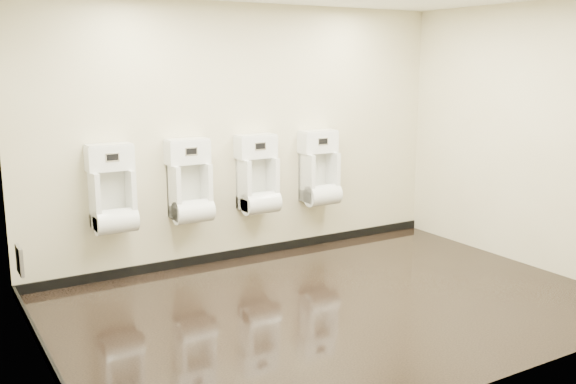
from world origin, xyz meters
name	(u,v)px	position (x,y,z in m)	size (l,w,h in m)	color
ground	(335,305)	(0.00, 0.00, 0.00)	(5.00, 3.50, 0.00)	black
back_wall	(245,134)	(0.00, 1.75, 1.40)	(5.00, 0.02, 2.80)	beige
front_wall	(494,186)	(0.00, -1.75, 1.40)	(5.00, 0.02, 2.80)	beige
left_wall	(34,180)	(-2.50, 0.00, 1.40)	(0.02, 3.50, 2.80)	beige
right_wall	(529,136)	(2.50, 0.00, 1.40)	(0.02, 3.50, 2.80)	beige
tile_overlay_left	(34,180)	(-2.50, 0.00, 1.40)	(0.01, 3.50, 2.80)	silver
skirting_back	(248,252)	(0.00, 1.74, 0.05)	(5.00, 0.02, 0.10)	black
skirting_left	(50,364)	(-2.49, 0.00, 0.05)	(0.02, 3.50, 0.10)	black
access_panel	(20,260)	(-2.48, 1.20, 0.50)	(0.04, 0.25, 0.25)	#9E9EA3
urinal_0	(113,195)	(-1.54, 1.60, 0.90)	(0.46, 0.34, 0.85)	silver
urinal_1	(190,187)	(-0.73, 1.60, 0.90)	(0.46, 0.34, 0.85)	silver
urinal_2	(258,180)	(0.07, 1.60, 0.90)	(0.46, 0.34, 0.85)	silver
urinal_3	(320,174)	(0.89, 1.60, 0.90)	(0.46, 0.34, 0.85)	silver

